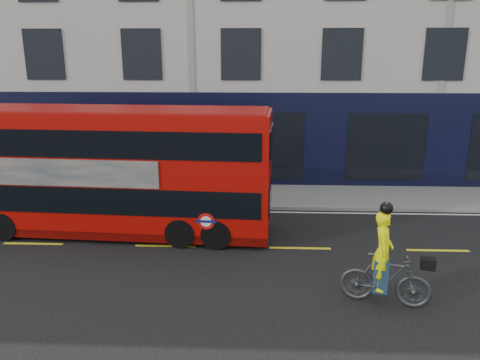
{
  "coord_description": "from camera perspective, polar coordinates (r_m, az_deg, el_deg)",
  "views": [
    {
      "loc": [
        2.77,
        -11.3,
        5.55
      ],
      "look_at": [
        2.22,
        1.74,
        2.0
      ],
      "focal_mm": 35.0,
      "sensor_mm": 36.0,
      "label": 1
    }
  ],
  "objects": [
    {
      "name": "ground",
      "position": [
        12.89,
        -10.42,
        -10.55
      ],
      "size": [
        120.0,
        120.0,
        0.0
      ],
      "primitive_type": "plane",
      "color": "black",
      "rests_on": "ground"
    },
    {
      "name": "pavement",
      "position": [
        18.84,
        -6.17,
        -1.82
      ],
      "size": [
        60.0,
        3.0,
        0.12
      ],
      "primitive_type": "cube",
      "color": "gray",
      "rests_on": "ground"
    },
    {
      "name": "kerb",
      "position": [
        17.42,
        -6.88,
        -3.24
      ],
      "size": [
        60.0,
        0.12,
        0.13
      ],
      "primitive_type": "cube",
      "color": "gray",
      "rests_on": "ground"
    },
    {
      "name": "building_terrace",
      "position": [
        24.48,
        -4.36,
        19.73
      ],
      "size": [
        50.0,
        10.07,
        15.0
      ],
      "color": "#B6B3AC",
      "rests_on": "ground"
    },
    {
      "name": "road_edge_line",
      "position": [
        17.16,
        -7.03,
        -3.75
      ],
      "size": [
        58.0,
        0.1,
        0.01
      ],
      "primitive_type": "cube",
      "color": "silver",
      "rests_on": "ground"
    },
    {
      "name": "lane_dashes",
      "position": [
        14.23,
        -9.11,
        -7.93
      ],
      "size": [
        58.0,
        0.12,
        0.01
      ],
      "primitive_type": null,
      "color": "yellow",
      "rests_on": "ground"
    },
    {
      "name": "bus",
      "position": [
        15.01,
        -15.1,
        1.11
      ],
      "size": [
        9.93,
        2.81,
        3.95
      ],
      "rotation": [
        0.0,
        0.0,
        -0.06
      ],
      "color": "#A80A06",
      "rests_on": "ground"
    },
    {
      "name": "cyclist",
      "position": [
        11.2,
        17.25,
        -10.55
      ],
      "size": [
        2.1,
        1.07,
        2.44
      ],
      "rotation": [
        0.0,
        0.0,
        -0.26
      ],
      "color": "#404345",
      "rests_on": "ground"
    }
  ]
}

